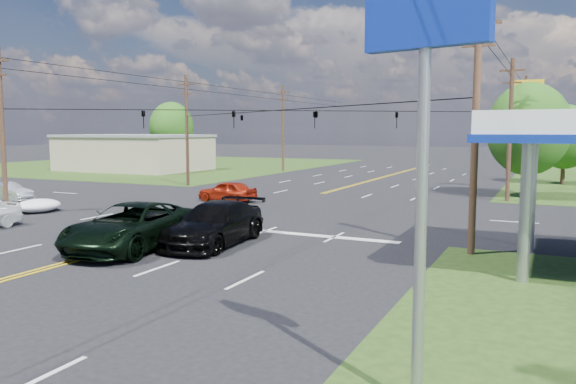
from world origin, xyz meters
The scene contains 22 objects.
ground centered at (0.00, 12.00, 0.00)m, with size 280.00×280.00×0.00m, color black.
grass_nw centered at (-35.00, 44.00, 0.00)m, with size 46.00×48.00×0.03m, color #1E3B12.
stop_bar centered at (5.00, 4.00, 0.00)m, with size 10.00×0.50×0.02m, color silver.
retail_nw centered at (-30.00, 34.00, 2.00)m, with size 16.00×11.00×4.00m, color tan.
pole_sw centered at (-13.00, 3.00, 4.92)m, with size 1.60×0.28×9.50m.
pole_se centered at (13.00, 3.00, 4.92)m, with size 1.60×0.28×9.50m.
pole_nw centered at (-13.00, 21.00, 4.92)m, with size 1.60×0.28×9.50m.
pole_ne centered at (13.00, 21.00, 4.92)m, with size 1.60×0.28×9.50m.
pole_left_far centered at (-13.00, 40.00, 5.17)m, with size 1.60×0.28×10.00m.
pole_right_far centered at (13.00, 40.00, 5.17)m, with size 1.60×0.28×10.00m.
span_wire_signals centered at (0.00, 12.00, 6.00)m, with size 26.00×18.00×1.13m.
power_lines centered at (0.00, 10.00, 8.60)m, with size 26.04×100.00×0.64m.
tree_right_a centered at (14.00, 24.00, 4.87)m, with size 5.70×5.70×8.18m.
tree_right_b centered at (16.50, 36.00, 4.22)m, with size 4.94×4.94×7.09m.
tree_far_l centered at (-32.00, 44.00, 5.19)m, with size 6.08×6.08×8.72m.
pickup_dkgreen centered at (0.50, -1.82, 0.92)m, with size 3.07×6.65×1.85m, color black.
suv_black centered at (3.00, 0.44, 0.88)m, with size 2.47×6.06×1.76m, color black.
sedan_silver centered at (-17.44, 6.50, 0.66)m, with size 1.39×3.98×1.31m, color silver.
sedan_red centered at (-4.09, 13.00, 0.70)m, with size 1.65×4.09×1.40m, color #A01F0B.
polesign_se centered at (13.78, -10.00, 5.58)m, with size 2.11×0.73×7.20m.
polesign_ne centered at (13.60, 28.70, 6.87)m, with size 2.40×0.51×8.70m.
snowpile_b centered at (-11.56, 4.00, 0.00)m, with size 2.19×2.70×0.76m, color white.
Camera 1 is at (15.72, -19.22, 4.76)m, focal length 35.00 mm.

